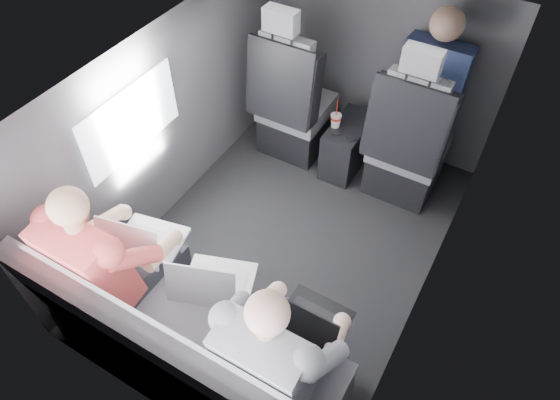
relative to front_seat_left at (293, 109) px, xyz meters
The scene contains 19 objects.
floor 1.03m from the front_seat_left, 61.81° to the right, with size 2.60×2.60×0.00m, color black.
ceiling 1.34m from the front_seat_left, 61.81° to the right, with size 2.60×2.60×0.00m, color #B2B2AD.
panel_left 0.99m from the front_seat_left, 118.19° to the right, with size 0.02×2.60×1.35m, color #56565B.
panel_right 1.61m from the front_seat_left, 31.88° to the right, with size 0.02×2.60×1.35m, color #56565B.
panel_front 0.70m from the front_seat_left, 45.65° to the left, with size 1.80×0.02×1.35m, color #56565B.
panel_back 2.20m from the front_seat_left, 78.12° to the right, with size 1.80×0.02×1.35m, color #56565B.
side_window 1.32m from the front_seat_left, 110.67° to the right, with size 0.02×0.75×0.42m, color white.
seatbelt 1.00m from the front_seat_left, 10.68° to the right, with size 0.05×0.01×0.65m, color black.
front_seat_left is the anchor object (origin of this frame).
front_seat_right 0.90m from the front_seat_left, ahead, with size 0.52×0.58×1.26m.
center_console 0.49m from the front_seat_left, ahead, with size 0.24×0.48×0.41m.
rear_bench 1.96m from the front_seat_left, 76.69° to the right, with size 1.60×0.57×0.92m.
soda_cup 0.37m from the front_seat_left, ahead, with size 0.08×0.08×0.24m.
laptop_white 1.66m from the front_seat_left, 89.60° to the right, with size 0.39×0.38×0.26m.
laptop_silver 1.75m from the front_seat_left, 74.04° to the right, with size 0.40×0.40×0.24m.
laptop_black 1.90m from the front_seat_left, 58.33° to the right, with size 0.32×0.28×0.23m.
passenger_rear_left 1.82m from the front_seat_left, 91.20° to the right, with size 0.50×0.62×1.22m.
passenger_rear_right 2.05m from the front_seat_left, 62.45° to the right, with size 0.48×0.61×1.20m.
passenger_front_right 1.00m from the front_seat_left, 15.98° to the left, with size 0.42×0.42×0.88m.
Camera 1 is at (0.99, -1.83, 2.70)m, focal length 32.00 mm.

